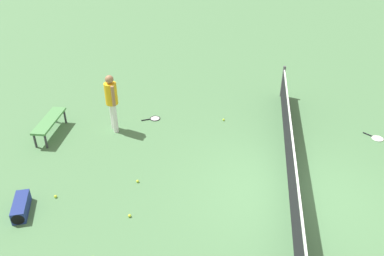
{
  "coord_description": "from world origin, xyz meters",
  "views": [
    {
      "loc": [
        7.01,
        -1.14,
        5.85
      ],
      "look_at": [
        -1.02,
        -2.41,
        0.9
      ],
      "focal_mm": 36.13,
      "sensor_mm": 36.0,
      "label": 1
    }
  ],
  "objects_px": {
    "tennis_ball_near_player": "(130,216)",
    "tennis_ball_baseline": "(56,196)",
    "tennis_ball_midcourt": "(138,181)",
    "courtside_bench": "(49,122)",
    "player_near_side": "(112,99)",
    "tennis_ball_stray_left": "(224,120)",
    "equipment_bag": "(21,208)",
    "tennis_racket_near_player": "(154,119)",
    "tennis_racket_far_player": "(377,138)"
  },
  "relations": [
    {
      "from": "courtside_bench",
      "to": "tennis_ball_near_player",
      "type": "bearing_deg",
      "value": 48.04
    },
    {
      "from": "player_near_side",
      "to": "tennis_ball_near_player",
      "type": "height_order",
      "value": "player_near_side"
    },
    {
      "from": "tennis_racket_far_player",
      "to": "tennis_ball_midcourt",
      "type": "height_order",
      "value": "tennis_ball_midcourt"
    },
    {
      "from": "tennis_racket_near_player",
      "to": "tennis_ball_near_player",
      "type": "height_order",
      "value": "tennis_ball_near_player"
    },
    {
      "from": "tennis_ball_stray_left",
      "to": "tennis_ball_near_player",
      "type": "bearing_deg",
      "value": -20.3
    },
    {
      "from": "tennis_ball_near_player",
      "to": "tennis_ball_stray_left",
      "type": "relative_size",
      "value": 1.0
    },
    {
      "from": "tennis_ball_near_player",
      "to": "tennis_ball_baseline",
      "type": "height_order",
      "value": "same"
    },
    {
      "from": "tennis_racket_far_player",
      "to": "tennis_ball_midcourt",
      "type": "bearing_deg",
      "value": -64.45
    },
    {
      "from": "player_near_side",
      "to": "courtside_bench",
      "type": "bearing_deg",
      "value": -72.93
    },
    {
      "from": "tennis_ball_midcourt",
      "to": "courtside_bench",
      "type": "height_order",
      "value": "courtside_bench"
    },
    {
      "from": "player_near_side",
      "to": "tennis_racket_near_player",
      "type": "bearing_deg",
      "value": 129.24
    },
    {
      "from": "tennis_ball_baseline",
      "to": "courtside_bench",
      "type": "height_order",
      "value": "courtside_bench"
    },
    {
      "from": "courtside_bench",
      "to": "equipment_bag",
      "type": "relative_size",
      "value": 1.79
    },
    {
      "from": "tennis_racket_near_player",
      "to": "courtside_bench",
      "type": "relative_size",
      "value": 0.39
    },
    {
      "from": "tennis_ball_near_player",
      "to": "tennis_ball_stray_left",
      "type": "height_order",
      "value": "same"
    },
    {
      "from": "tennis_ball_midcourt",
      "to": "equipment_bag",
      "type": "bearing_deg",
      "value": -57.65
    },
    {
      "from": "courtside_bench",
      "to": "tennis_racket_near_player",
      "type": "bearing_deg",
      "value": 116.18
    },
    {
      "from": "tennis_ball_near_player",
      "to": "courtside_bench",
      "type": "relative_size",
      "value": 0.04
    },
    {
      "from": "tennis_ball_near_player",
      "to": "equipment_bag",
      "type": "height_order",
      "value": "equipment_bag"
    },
    {
      "from": "equipment_bag",
      "to": "tennis_ball_stray_left",
      "type": "bearing_deg",
      "value": 139.47
    },
    {
      "from": "tennis_ball_stray_left",
      "to": "courtside_bench",
      "type": "relative_size",
      "value": 0.04
    },
    {
      "from": "tennis_ball_baseline",
      "to": "tennis_ball_stray_left",
      "type": "height_order",
      "value": "same"
    },
    {
      "from": "tennis_racket_near_player",
      "to": "player_near_side",
      "type": "bearing_deg",
      "value": -50.76
    },
    {
      "from": "tennis_ball_stray_left",
      "to": "equipment_bag",
      "type": "xyz_separation_m",
      "value": [
        4.59,
        -3.92,
        0.11
      ]
    },
    {
      "from": "tennis_ball_near_player",
      "to": "courtside_bench",
      "type": "distance_m",
      "value": 4.24
    },
    {
      "from": "player_near_side",
      "to": "tennis_ball_stray_left",
      "type": "distance_m",
      "value": 3.36
    },
    {
      "from": "tennis_ball_stray_left",
      "to": "player_near_side",
      "type": "bearing_deg",
      "value": -71.69
    },
    {
      "from": "tennis_ball_midcourt",
      "to": "courtside_bench",
      "type": "bearing_deg",
      "value": -119.45
    },
    {
      "from": "player_near_side",
      "to": "courtside_bench",
      "type": "height_order",
      "value": "player_near_side"
    },
    {
      "from": "tennis_racket_near_player",
      "to": "tennis_racket_far_player",
      "type": "xyz_separation_m",
      "value": [
        0.09,
        6.39,
        0.0
      ]
    },
    {
      "from": "tennis_ball_baseline",
      "to": "tennis_racket_near_player",
      "type": "bearing_deg",
      "value": 160.55
    },
    {
      "from": "tennis_racket_far_player",
      "to": "tennis_ball_near_player",
      "type": "xyz_separation_m",
      "value": [
        4.03,
        -5.91,
        0.02
      ]
    },
    {
      "from": "player_near_side",
      "to": "tennis_racket_far_player",
      "type": "xyz_separation_m",
      "value": [
        -0.69,
        7.36,
        -1.0
      ]
    },
    {
      "from": "tennis_ball_midcourt",
      "to": "courtside_bench",
      "type": "xyz_separation_m",
      "value": [
        -1.69,
        -2.99,
        0.38
      ]
    },
    {
      "from": "tennis_ball_stray_left",
      "to": "equipment_bag",
      "type": "bearing_deg",
      "value": -40.53
    },
    {
      "from": "player_near_side",
      "to": "equipment_bag",
      "type": "xyz_separation_m",
      "value": [
        3.58,
        -0.87,
        -0.87
      ]
    },
    {
      "from": "equipment_bag",
      "to": "tennis_ball_near_player",
      "type": "bearing_deg",
      "value": 95.88
    },
    {
      "from": "tennis_ball_stray_left",
      "to": "tennis_racket_far_player",
      "type": "bearing_deg",
      "value": 85.77
    },
    {
      "from": "tennis_ball_near_player",
      "to": "tennis_ball_stray_left",
      "type": "distance_m",
      "value": 4.64
    },
    {
      "from": "courtside_bench",
      "to": "equipment_bag",
      "type": "height_order",
      "value": "courtside_bench"
    },
    {
      "from": "player_near_side",
      "to": "tennis_racket_near_player",
      "type": "height_order",
      "value": "player_near_side"
    },
    {
      "from": "player_near_side",
      "to": "tennis_ball_midcourt",
      "type": "xyz_separation_m",
      "value": [
        2.21,
        1.29,
        -0.98
      ]
    },
    {
      "from": "player_near_side",
      "to": "tennis_ball_baseline",
      "type": "height_order",
      "value": "player_near_side"
    },
    {
      "from": "tennis_ball_midcourt",
      "to": "tennis_ball_baseline",
      "type": "height_order",
      "value": "same"
    },
    {
      "from": "tennis_ball_midcourt",
      "to": "tennis_ball_near_player",
      "type": "bearing_deg",
      "value": 7.46
    },
    {
      "from": "equipment_bag",
      "to": "tennis_racket_near_player",
      "type": "bearing_deg",
      "value": 157.22
    },
    {
      "from": "player_near_side",
      "to": "tennis_ball_stray_left",
      "type": "relative_size",
      "value": 25.76
    },
    {
      "from": "tennis_racket_near_player",
      "to": "tennis_ball_stray_left",
      "type": "distance_m",
      "value": 2.1
    },
    {
      "from": "tennis_racket_near_player",
      "to": "tennis_ball_near_player",
      "type": "xyz_separation_m",
      "value": [
        4.13,
        0.48,
        0.02
      ]
    },
    {
      "from": "tennis_ball_stray_left",
      "to": "courtside_bench",
      "type": "xyz_separation_m",
      "value": [
        1.53,
        -4.75,
        0.38
      ]
    }
  ]
}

